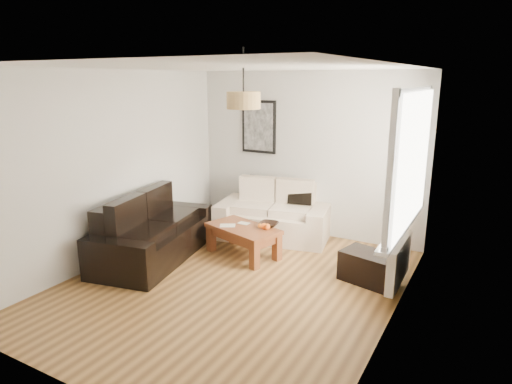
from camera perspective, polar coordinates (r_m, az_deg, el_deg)
The scene contains 21 objects.
floor at distance 5.64m, azimuth -3.04°, elevation -11.73°, with size 4.50×4.50×0.00m, color brown.
ceiling at distance 5.07m, azimuth -3.44°, elevation 15.69°, with size 3.80×4.50×0.00m, color white, non-canonical shape.
wall_back at distance 7.17m, azimuth 6.47°, elevation 4.80°, with size 3.80×0.04×2.60m, color silver, non-canonical shape.
wall_front at distance 3.59m, azimuth -22.89°, elevation -6.01°, with size 3.80×0.04×2.60m, color silver, non-canonical shape.
wall_left at distance 6.41m, azimuth -17.76°, elevation 3.06°, with size 0.04×4.50×2.60m, color silver, non-canonical shape.
wall_right at distance 4.51m, azimuth 17.64°, elevation -1.50°, with size 0.04×4.50×2.60m, color silver, non-canonical shape.
window_bay at distance 5.22m, azimuth 19.29°, elevation 3.85°, with size 0.14×1.90×1.60m, color white, non-canonical shape.
radiator at distance 5.57m, azimuth 17.84°, elevation -8.53°, with size 0.10×0.90×0.52m, color white.
poster at distance 7.45m, azimuth 0.37°, elevation 8.36°, with size 0.62×0.04×0.87m, color black, non-canonical shape.
pendant_shade at distance 5.33m, azimuth -1.61°, elevation 11.67°, with size 0.40×0.40×0.20m, color tan.
loveseat_cream at distance 7.09m, azimuth 2.25°, elevation -2.44°, with size 1.74×0.95×0.86m, color beige, non-canonical shape.
sofa_leather at distance 6.44m, azimuth -13.03°, elevation -4.62°, with size 1.97×0.96×0.85m, color black, non-canonical shape.
coffee_table at distance 6.42m, azimuth -1.65°, elevation -6.29°, with size 1.05×0.57×0.43m, color brown, non-canonical shape.
ottoman at distance 5.81m, azimuth 14.30°, elevation -9.33°, with size 0.67×0.43×0.38m, color black.
cushion_left at distance 7.36m, azimuth 0.45°, elevation 0.59°, with size 0.37×0.12×0.37m, color black.
cushion_right at distance 7.04m, azimuth 5.76°, elevation -0.09°, with size 0.38×0.12×0.38m, color black.
fruit_bowl at distance 6.34m, azimuth 1.68°, elevation -4.18°, with size 0.27×0.27×0.07m, color black.
orange_a at distance 6.25m, azimuth 1.04°, elevation -4.39°, with size 0.09×0.09×0.09m, color orange.
orange_b at distance 6.22m, azimuth 1.44°, elevation -4.48°, with size 0.09×0.09×0.09m, color #DB5712.
orange_c at distance 6.26m, azimuth 0.50°, elevation -4.36°, with size 0.06×0.06×0.06m, color orange.
papers at distance 6.40m, azimuth -3.66°, elevation -4.30°, with size 0.22×0.15×0.01m, color beige.
Camera 1 is at (2.72, -4.27, 2.48)m, focal length 31.20 mm.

